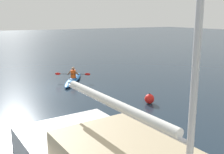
# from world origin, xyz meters

# --- Properties ---
(ground_plane) EXTENTS (160.00, 160.00, 0.00)m
(ground_plane) POSITION_xyz_m (0.00, 0.00, 0.00)
(ground_plane) COLOR #1E2D3D
(kayak) EXTENTS (2.93, 3.96, 0.25)m
(kayak) POSITION_xyz_m (-1.68, -1.33, 0.13)
(kayak) COLOR #1959A5
(kayak) RESTS_ON ground
(kayaker) EXTENTS (2.08, 1.40, 0.75)m
(kayaker) POSITION_xyz_m (-1.72, -1.38, 0.57)
(kayaker) COLOR #E04C14
(kayaker) RESTS_ON kayak
(mooring_buoy_white_far) EXTENTS (0.50, 0.50, 0.55)m
(mooring_buoy_white_far) POSITION_xyz_m (-3.30, 5.22, 0.25)
(mooring_buoy_white_far) COLOR red
(mooring_buoy_white_far) RESTS_ON ground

